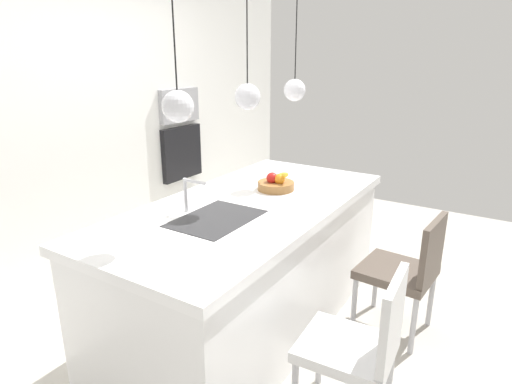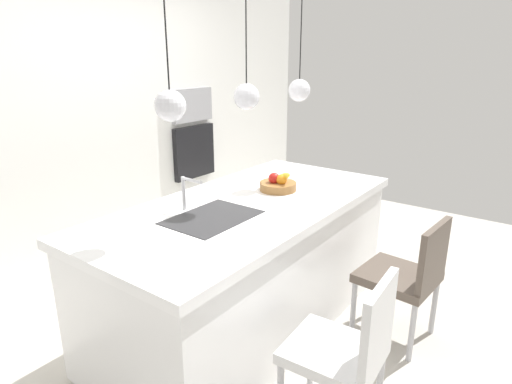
{
  "view_description": "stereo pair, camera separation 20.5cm",
  "coord_description": "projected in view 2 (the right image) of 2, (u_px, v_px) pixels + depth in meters",
  "views": [
    {
      "loc": [
        -2.29,
        -1.51,
        1.87
      ],
      "look_at": [
        0.1,
        0.0,
        0.97
      ],
      "focal_mm": 30.23,
      "sensor_mm": 36.0,
      "label": 1
    },
    {
      "loc": [
        -2.17,
        -1.68,
        1.87
      ],
      "look_at": [
        0.1,
        0.0,
        0.97
      ],
      "focal_mm": 30.23,
      "sensor_mm": 36.0,
      "label": 2
    }
  ],
  "objects": [
    {
      "name": "floor",
      "position": [
        248.0,
        320.0,
        3.18
      ],
      "size": [
        6.6,
        6.6,
        0.0
      ],
      "primitive_type": "plane",
      "color": "#BCB7AD",
      "rests_on": "ground"
    },
    {
      "name": "oven",
      "position": [
        194.0,
        152.0,
        4.65
      ],
      "size": [
        0.56,
        0.08,
        0.56
      ],
      "primitive_type": "cube",
      "color": "black",
      "rests_on": "back_wall"
    },
    {
      "name": "sink_basin",
      "position": [
        212.0,
        218.0,
        2.63
      ],
      "size": [
        0.56,
        0.4,
        0.02
      ],
      "primitive_type": "cube",
      "color": "#2D2D30",
      "rests_on": "kitchen_island"
    },
    {
      "name": "chair_near",
      "position": [
        347.0,
        348.0,
        2.13
      ],
      "size": [
        0.44,
        0.49,
        0.89
      ],
      "color": "silver",
      "rests_on": "ground"
    },
    {
      "name": "pendant_light_left",
      "position": [
        170.0,
        105.0,
        2.2
      ],
      "size": [
        0.16,
        0.16,
        0.76
      ],
      "color": "silver"
    },
    {
      "name": "microwave",
      "position": [
        191.0,
        105.0,
        4.5
      ],
      "size": [
        0.54,
        0.08,
        0.34
      ],
      "primitive_type": "cube",
      "color": "#9E9EA3",
      "rests_on": "back_wall"
    },
    {
      "name": "chair_middle",
      "position": [
        408.0,
        273.0,
        2.84
      ],
      "size": [
        0.48,
        0.5,
        0.88
      ],
      "color": "brown",
      "rests_on": "ground"
    },
    {
      "name": "pendant_light_center",
      "position": [
        246.0,
        96.0,
        2.69
      ],
      "size": [
        0.16,
        0.16,
        0.76
      ],
      "color": "silver"
    },
    {
      "name": "pendant_light_right",
      "position": [
        299.0,
        90.0,
        3.18
      ],
      "size": [
        0.16,
        0.16,
        0.76
      ],
      "color": "silver"
    },
    {
      "name": "kitchen_island",
      "position": [
        248.0,
        264.0,
        3.04
      ],
      "size": [
        2.31,
        1.1,
        0.92
      ],
      "color": "white",
      "rests_on": "ground"
    },
    {
      "name": "fruit_bowl",
      "position": [
        278.0,
        184.0,
        3.16
      ],
      "size": [
        0.27,
        0.27,
        0.16
      ],
      "color": "#9E6B38",
      "rests_on": "kitchen_island"
    },
    {
      "name": "faucet",
      "position": [
        186.0,
        189.0,
        2.71
      ],
      "size": [
        0.02,
        0.17,
        0.22
      ],
      "color": "silver",
      "rests_on": "kitchen_island"
    },
    {
      "name": "back_wall",
      "position": [
        96.0,
        124.0,
        3.72
      ],
      "size": [
        6.0,
        0.1,
        2.6
      ],
      "primitive_type": "cube",
      "color": "white",
      "rests_on": "ground"
    }
  ]
}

